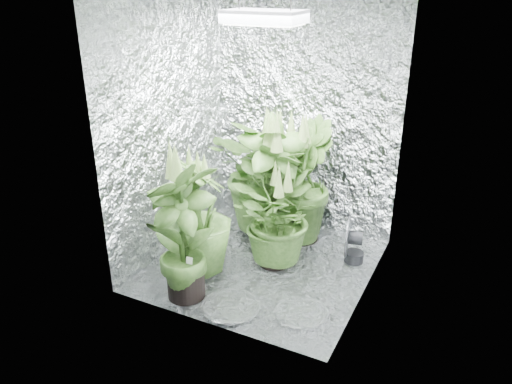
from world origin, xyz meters
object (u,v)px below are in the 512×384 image
at_px(plant_a, 268,174).
at_px(plant_b, 274,188).
at_px(plant_f, 183,230).
at_px(plant_d, 198,216).
at_px(circulation_fan, 351,243).
at_px(plant_e, 275,219).
at_px(plant_c, 302,183).
at_px(grow_lamp, 264,17).

height_order(plant_a, plant_b, plant_b).
xyz_separation_m(plant_a, plant_b, (0.18, -0.26, 0.01)).
bearing_deg(plant_f, plant_b, 73.08).
bearing_deg(plant_d, circulation_fan, 32.60).
relative_size(plant_a, circulation_fan, 2.99).
xyz_separation_m(plant_d, circulation_fan, (0.98, 0.63, -0.30)).
height_order(plant_d, circulation_fan, plant_d).
xyz_separation_m(plant_e, plant_f, (-0.37, -0.66, 0.12)).
distance_m(plant_c, plant_d, 0.95).
distance_m(plant_e, plant_f, 0.77).
relative_size(grow_lamp, plant_d, 0.51).
distance_m(grow_lamp, plant_a, 1.42).
distance_m(plant_c, circulation_fan, 0.63).
height_order(plant_b, circulation_fan, plant_b).
bearing_deg(plant_e, plant_a, 120.63).
distance_m(plant_a, plant_c, 0.32).
xyz_separation_m(plant_c, plant_e, (-0.03, -0.47, -0.12)).
bearing_deg(plant_a, grow_lamp, -68.40).
relative_size(plant_e, plant_f, 0.80).
bearing_deg(plant_e, plant_c, 86.39).
bearing_deg(plant_f, plant_d, 105.25).
xyz_separation_m(plant_b, plant_e, (0.11, -0.22, -0.15)).
xyz_separation_m(plant_f, circulation_fan, (0.89, 0.96, -0.36)).
bearing_deg(plant_b, plant_c, 61.85).
bearing_deg(circulation_fan, plant_f, -144.97).
distance_m(plant_a, circulation_fan, 0.91).
bearing_deg(plant_f, grow_lamp, 63.25).
relative_size(plant_b, plant_c, 1.05).
height_order(plant_e, circulation_fan, plant_e).
bearing_deg(plant_a, plant_b, -56.09).
relative_size(plant_d, plant_e, 1.12).
distance_m(grow_lamp, circulation_fan, 1.80).
distance_m(plant_c, plant_f, 1.20).
height_order(plant_c, circulation_fan, plant_c).
height_order(plant_b, plant_d, plant_b).
bearing_deg(plant_e, plant_b, 116.31).
distance_m(plant_c, plant_e, 0.49).
relative_size(plant_a, plant_b, 0.96).
height_order(plant_d, plant_f, plant_f).
xyz_separation_m(grow_lamp, plant_b, (-0.04, 0.28, -1.28)).
bearing_deg(plant_c, plant_d, -121.40).
bearing_deg(plant_e, plant_f, -119.48).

